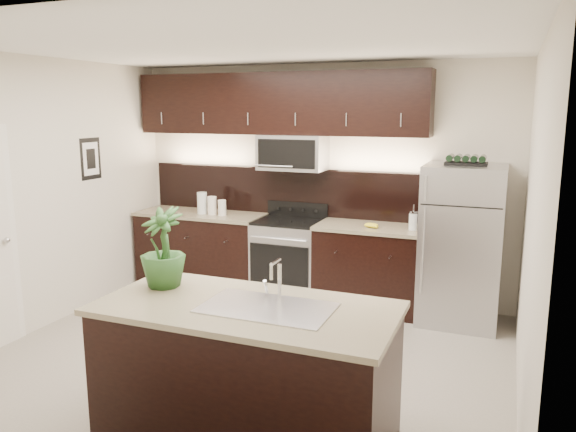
{
  "coord_description": "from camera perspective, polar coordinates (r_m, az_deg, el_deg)",
  "views": [
    {
      "loc": [
        2.08,
        -4.21,
        2.2
      ],
      "look_at": [
        0.19,
        0.55,
        1.21
      ],
      "focal_mm": 35.0,
      "sensor_mm": 36.0,
      "label": 1
    }
  ],
  "objects": [
    {
      "name": "sink_faucet",
      "position": [
        3.64,
        -2.07,
        -9.05
      ],
      "size": [
        0.84,
        0.5,
        0.28
      ],
      "color": "silver",
      "rests_on": "island"
    },
    {
      "name": "canisters",
      "position": [
        6.82,
        -7.97,
        1.14
      ],
      "size": [
        0.39,
        0.13,
        0.26
      ],
      "rotation": [
        0.0,
        0.0,
        -0.06
      ],
      "color": "silver",
      "rests_on": "counter_run"
    },
    {
      "name": "ground",
      "position": [
        5.18,
        -4.32,
        -14.24
      ],
      "size": [
        4.5,
        4.5,
        0.0
      ],
      "primitive_type": "plane",
      "color": "gray",
      "rests_on": "ground"
    },
    {
      "name": "refrigerator",
      "position": [
        6.01,
        17.19,
        -2.85
      ],
      "size": [
        0.79,
        0.71,
        1.64
      ],
      "primitive_type": "cube",
      "color": "#B2B2B7",
      "rests_on": "ground"
    },
    {
      "name": "room_walls",
      "position": [
        4.74,
        -6.02,
        4.73
      ],
      "size": [
        4.52,
        4.02,
        2.71
      ],
      "color": "beige",
      "rests_on": "ground"
    },
    {
      "name": "counter_run",
      "position": [
        6.65,
        -1.54,
        -4.19
      ],
      "size": [
        3.51,
        0.65,
        0.94
      ],
      "color": "black",
      "rests_on": "ground"
    },
    {
      "name": "upper_fixtures",
      "position": [
        6.55,
        -0.88,
        10.37
      ],
      "size": [
        3.49,
        0.4,
        1.66
      ],
      "color": "black",
      "rests_on": "counter_run"
    },
    {
      "name": "wine_rack",
      "position": [
        5.88,
        17.66,
        5.4
      ],
      "size": [
        0.41,
        0.25,
        0.1
      ],
      "color": "black",
      "rests_on": "refrigerator"
    },
    {
      "name": "bananas",
      "position": [
        6.1,
        8.24,
        -0.88
      ],
      "size": [
        0.2,
        0.18,
        0.05
      ],
      "primitive_type": "ellipsoid",
      "rotation": [
        0.0,
        0.0,
        -0.37
      ],
      "color": "yellow",
      "rests_on": "counter_run"
    },
    {
      "name": "plant",
      "position": [
        4.09,
        -12.62,
        -3.14
      ],
      "size": [
        0.37,
        0.37,
        0.57
      ],
      "primitive_type": "imported",
      "rotation": [
        0.0,
        0.0,
        -0.18
      ],
      "color": "#254F1F",
      "rests_on": "island"
    },
    {
      "name": "french_press",
      "position": [
        6.03,
        12.59,
        -0.47
      ],
      "size": [
        0.09,
        0.09,
        0.26
      ],
      "rotation": [
        0.0,
        0.0,
        0.07
      ],
      "color": "silver",
      "rests_on": "counter_run"
    },
    {
      "name": "island",
      "position": [
        3.89,
        -4.19,
        -15.53
      ],
      "size": [
        1.96,
        0.96,
        0.94
      ],
      "color": "black",
      "rests_on": "ground"
    }
  ]
}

